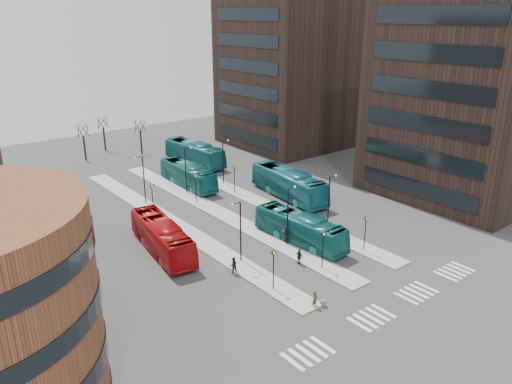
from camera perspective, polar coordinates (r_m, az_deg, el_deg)
ground at (r=40.57m, az=18.52°, el=-15.42°), size 160.00×160.00×0.00m
island_left at (r=57.66m, az=-9.42°, el=-3.60°), size 2.50×45.00×0.15m
island_mid at (r=60.53m, az=-4.48°, el=-2.22°), size 2.50×45.00×0.15m
island_right at (r=63.83m, az=-0.03°, el=-0.97°), size 2.50×45.00×0.15m
suitcase at (r=42.26m, az=7.68°, el=-12.48°), size 0.54×0.49×0.54m
red_bus at (r=50.86m, az=-10.68°, el=-5.04°), size 4.45×12.07×3.29m
teal_bus_a at (r=52.23m, az=5.04°, el=-4.16°), size 3.29×11.42×3.14m
teal_bus_b at (r=69.55m, az=-7.79°, el=1.96°), size 3.10×11.69×3.23m
teal_bus_c at (r=64.69m, az=3.75°, el=0.93°), size 4.45×13.42×3.67m
teal_bus_d at (r=79.77m, az=-7.04°, el=4.43°), size 3.75×12.81×3.52m
traveller at (r=41.77m, az=6.74°, el=-12.07°), size 0.60×0.44×1.51m
commuter_a at (r=46.42m, az=-2.61°, el=-8.38°), size 0.95×0.85×1.62m
commuter_b at (r=48.14m, az=4.97°, el=-7.37°), size 0.45×0.95×1.58m
commuter_c at (r=52.18m, az=3.22°, el=-5.07°), size 0.83×1.14×1.59m
crosswalk_stripes at (r=43.59m, az=15.38°, el=-12.39°), size 22.35×2.40×0.01m
tower_near at (r=69.77m, az=23.69°, el=11.84°), size 20.12×20.00×30.00m
tower_far at (r=90.80m, az=4.07°, el=14.89°), size 20.12×20.00×30.00m
sign_poles at (r=54.17m, az=-0.71°, el=-2.21°), size 12.45×22.12×3.65m
lamp_posts at (r=58.09m, az=-2.94°, el=0.55°), size 14.04×20.24×6.12m
bare_trees at (r=87.80m, az=-16.35°, el=5.85°), size 10.97×8.14×5.90m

